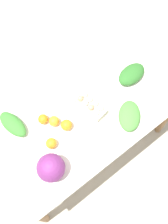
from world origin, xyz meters
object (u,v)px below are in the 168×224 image
orange_0 (51,143)px  orange_2 (43,119)px  egg_carton (90,105)px  orange_1 (67,125)px  cabbage_purple (51,168)px  greens_bunch_chard (132,74)px  greens_bunch_dandelion (13,124)px  greens_bunch_beet_tops (129,116)px  orange_3 (54,121)px

orange_0 → orange_2: 0.19m
egg_carton → orange_1: size_ratio=3.25×
cabbage_purple → orange_1: bearing=-143.1°
greens_bunch_chard → orange_1: bearing=3.1°
greens_bunch_dandelion → orange_0: bearing=115.3°
egg_carton → greens_bunch_chard: egg_carton is taller
greens_bunch_beet_tops → greens_bunch_chard: 0.36m
egg_carton → greens_bunch_chard: 0.42m
greens_bunch_beet_tops → orange_2: 0.62m
orange_0 → orange_1: 0.17m
cabbage_purple → orange_2: 0.38m
cabbage_purple → egg_carton: cabbage_purple is taller
orange_0 → cabbage_purple: bearing=56.8°
orange_2 → orange_3: orange_3 is taller
greens_bunch_beet_tops → greens_bunch_dandelion: same height
cabbage_purple → orange_0: size_ratio=2.42×
orange_0 → orange_3: 0.17m
orange_2 → greens_bunch_chard: bearing=172.1°
egg_carton → greens_bunch_dandelion: (0.53, -0.22, -0.01)m
orange_3 → orange_1: bearing=122.9°
greens_bunch_beet_tops → orange_0: bearing=-17.1°
orange_0 → orange_3: (-0.11, -0.12, -0.00)m
egg_carton → greens_bunch_chard: (-0.42, -0.01, -0.00)m
cabbage_purple → greens_bunch_dandelion: 0.44m
orange_0 → orange_3: size_ratio=1.00×
egg_carton → orange_2: 0.36m
greens_bunch_beet_tops → orange_2: bearing=-35.4°
greens_bunch_dandelion → orange_2: 0.22m
greens_bunch_chard → orange_3: greens_bunch_chard is taller
greens_bunch_dandelion → orange_0: orange_0 is taller
egg_carton → orange_3: bearing=69.8°
cabbage_purple → egg_carton: size_ratio=0.70×
cabbage_purple → egg_carton: (-0.49, -0.22, -0.05)m
orange_0 → orange_2: size_ratio=1.04×
cabbage_purple → greens_bunch_chard: size_ratio=0.74×
orange_0 → egg_carton: bearing=-170.5°
greens_bunch_dandelion → orange_3: orange_3 is taller
cabbage_purple → orange_2: cabbage_purple is taller
greens_bunch_dandelion → greens_bunch_chard: (-0.95, 0.21, 0.01)m
orange_0 → orange_2: orange_0 is taller
cabbage_purple → orange_0: cabbage_purple is taller
greens_bunch_chard → orange_2: size_ratio=3.39×
egg_carton → greens_bunch_dandelion: size_ratio=1.05×
cabbage_purple → egg_carton: bearing=-156.2°
greens_bunch_beet_tops → orange_0: 0.59m
greens_bunch_dandelion → orange_0: (-0.13, 0.29, 0.00)m
orange_1 → orange_2: orange_1 is taller
greens_bunch_dandelion → orange_2: (-0.19, 0.10, 0.00)m
greens_bunch_dandelion → greens_bunch_chard: size_ratio=1.01×
orange_0 → orange_1: bearing=-164.6°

